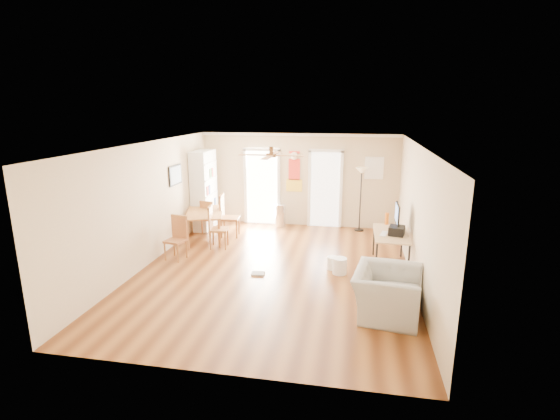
% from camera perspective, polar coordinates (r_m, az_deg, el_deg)
% --- Properties ---
extents(floor, '(7.00, 7.00, 0.00)m').
position_cam_1_polar(floor, '(8.73, -0.72, -8.30)').
color(floor, brown).
rests_on(floor, ground).
extents(ceiling, '(5.50, 7.00, 0.00)m').
position_cam_1_polar(ceiling, '(8.10, -0.78, 8.97)').
color(ceiling, silver).
rests_on(ceiling, floor).
extents(wall_back, '(5.50, 0.04, 2.60)m').
position_cam_1_polar(wall_back, '(11.70, 2.58, 4.12)').
color(wall_back, beige).
rests_on(wall_back, floor).
extents(wall_front, '(5.50, 0.04, 2.60)m').
position_cam_1_polar(wall_front, '(5.10, -8.48, -9.45)').
color(wall_front, beige).
rests_on(wall_front, floor).
extents(wall_left, '(0.04, 7.00, 2.60)m').
position_cam_1_polar(wall_left, '(9.24, -17.73, 0.76)').
color(wall_left, beige).
rests_on(wall_left, floor).
extents(wall_right, '(0.04, 7.00, 2.60)m').
position_cam_1_polar(wall_right, '(8.25, 18.34, -0.83)').
color(wall_right, beige).
rests_on(wall_right, floor).
extents(crown_molding, '(5.50, 7.00, 0.08)m').
position_cam_1_polar(crown_molding, '(8.10, -0.78, 8.69)').
color(crown_molding, white).
rests_on(crown_molding, wall_back).
extents(kitchen_doorway, '(0.90, 0.10, 2.10)m').
position_cam_1_polar(kitchen_doorway, '(11.91, -2.46, 3.09)').
color(kitchen_doorway, white).
rests_on(kitchen_doorway, wall_back).
extents(bathroom_doorway, '(0.80, 0.10, 2.10)m').
position_cam_1_polar(bathroom_doorway, '(11.65, 6.21, 2.76)').
color(bathroom_doorway, white).
rests_on(bathroom_doorway, wall_back).
extents(wall_decal, '(0.46, 0.03, 1.10)m').
position_cam_1_polar(wall_decal, '(11.65, 1.97, 5.34)').
color(wall_decal, red).
rests_on(wall_decal, wall_back).
extents(ac_grille, '(0.50, 0.04, 0.60)m').
position_cam_1_polar(ac_grille, '(11.51, 12.79, 5.64)').
color(ac_grille, white).
rests_on(ac_grille, wall_back).
extents(framed_poster, '(0.04, 0.66, 0.48)m').
position_cam_1_polar(framed_poster, '(10.38, -14.18, 4.67)').
color(framed_poster, black).
rests_on(framed_poster, wall_left).
extents(ceiling_fan, '(1.24, 1.24, 0.20)m').
position_cam_1_polar(ceiling_fan, '(7.82, -1.20, 7.53)').
color(ceiling_fan, '#593819').
rests_on(ceiling_fan, ceiling).
extents(bookshelf, '(0.47, 0.99, 2.16)m').
position_cam_1_polar(bookshelf, '(11.59, -10.41, 2.70)').
color(bookshelf, silver).
rests_on(bookshelf, floor).
extents(dining_table, '(1.27, 1.65, 0.73)m').
position_cam_1_polar(dining_table, '(10.74, -10.26, -2.12)').
color(dining_table, '#AC7837').
rests_on(dining_table, floor).
extents(dining_chair_right_a, '(0.50, 0.50, 1.10)m').
position_cam_1_polar(dining_chair_right_a, '(10.87, -6.87, -0.79)').
color(dining_chair_right_a, '#93602F').
rests_on(dining_chair_right_a, floor).
extents(dining_chair_right_b, '(0.48, 0.48, 1.02)m').
position_cam_1_polar(dining_chair_right_b, '(10.04, -8.41, -2.34)').
color(dining_chair_right_b, '#A66635').
rests_on(dining_chair_right_b, floor).
extents(dining_chair_near, '(0.47, 0.47, 0.96)m').
position_cam_1_polar(dining_chair_near, '(9.48, -14.20, -3.81)').
color(dining_chair_near, '#A96836').
rests_on(dining_chair_near, floor).
extents(dining_chair_far, '(0.43, 0.43, 0.91)m').
position_cam_1_polar(dining_chair_far, '(11.22, -9.60, -0.92)').
color(dining_chair_far, olive).
rests_on(dining_chair_far, floor).
extents(trash_can, '(0.33, 0.33, 0.64)m').
position_cam_1_polar(trash_can, '(11.70, 0.03, -0.78)').
color(trash_can, silver).
rests_on(trash_can, floor).
extents(torchiere_lamp, '(0.42, 0.42, 1.74)m').
position_cam_1_polar(torchiere_lamp, '(11.41, 10.99, 1.42)').
color(torchiere_lamp, black).
rests_on(torchiere_lamp, floor).
extents(computer_desk, '(0.70, 1.39, 0.75)m').
position_cam_1_polar(computer_desk, '(9.11, 14.86, -5.30)').
color(computer_desk, tan).
rests_on(computer_desk, floor).
extents(imac, '(0.21, 0.63, 0.59)m').
position_cam_1_polar(imac, '(9.08, 15.79, -1.03)').
color(imac, black).
rests_on(imac, computer_desk).
extents(keyboard, '(0.20, 0.39, 0.01)m').
position_cam_1_polar(keyboard, '(8.88, 14.08, -3.17)').
color(keyboard, silver).
rests_on(keyboard, computer_desk).
extents(printer, '(0.37, 0.40, 0.18)m').
position_cam_1_polar(printer, '(8.87, 15.72, -2.74)').
color(printer, black).
rests_on(printer, computer_desk).
extents(orange_bottle, '(0.09, 0.09, 0.26)m').
position_cam_1_polar(orange_bottle, '(9.58, 14.46, -1.15)').
color(orange_bottle, '#D16312').
rests_on(orange_bottle, computer_desk).
extents(wastebasket_a, '(0.29, 0.29, 0.27)m').
position_cam_1_polar(wastebasket_a, '(8.81, 7.23, -7.22)').
color(wastebasket_a, white).
rests_on(wastebasket_a, floor).
extents(wastebasket_b, '(0.35, 0.35, 0.33)m').
position_cam_1_polar(wastebasket_b, '(8.59, 8.19, -7.61)').
color(wastebasket_b, white).
rests_on(wastebasket_b, floor).
extents(floor_cloth, '(0.27, 0.22, 0.04)m').
position_cam_1_polar(floor_cloth, '(8.53, -3.03, -8.72)').
color(floor_cloth, '#9E9D99').
rests_on(floor_cloth, floor).
extents(armchair, '(1.19, 1.32, 0.76)m').
position_cam_1_polar(armchair, '(7.07, 14.45, -10.97)').
color(armchair, '#9D9D98').
rests_on(armchair, floor).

